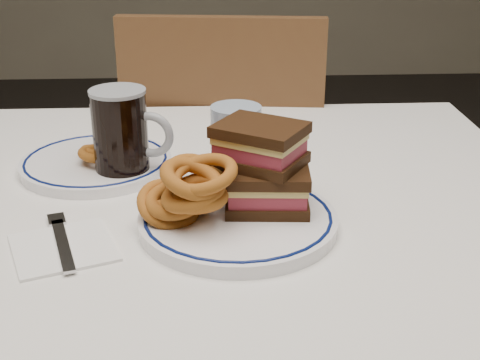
{
  "coord_description": "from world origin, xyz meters",
  "views": [
    {
      "loc": [
        0.12,
        -0.91,
        1.17
      ],
      "look_at": [
        0.16,
        -0.11,
        0.82
      ],
      "focal_mm": 50.0,
      "sensor_mm": 36.0,
      "label": 1
    }
  ],
  "objects_px": {
    "main_plate": "(238,220)",
    "reuben_sandwich": "(264,167)",
    "chair_far": "(227,186)",
    "beer_mug": "(122,134)",
    "far_plate": "(96,163)"
  },
  "relations": [
    {
      "from": "main_plate",
      "to": "beer_mug",
      "type": "relative_size",
      "value": 1.87
    },
    {
      "from": "reuben_sandwich",
      "to": "far_plate",
      "type": "height_order",
      "value": "reuben_sandwich"
    },
    {
      "from": "reuben_sandwich",
      "to": "main_plate",
      "type": "bearing_deg",
      "value": -140.83
    },
    {
      "from": "reuben_sandwich",
      "to": "beer_mug",
      "type": "relative_size",
      "value": 0.99
    },
    {
      "from": "main_plate",
      "to": "reuben_sandwich",
      "type": "bearing_deg",
      "value": 39.17
    },
    {
      "from": "chair_far",
      "to": "reuben_sandwich",
      "type": "bearing_deg",
      "value": -87.28
    },
    {
      "from": "beer_mug",
      "to": "main_plate",
      "type": "bearing_deg",
      "value": -46.24
    },
    {
      "from": "reuben_sandwich",
      "to": "chair_far",
      "type": "bearing_deg",
      "value": 92.72
    },
    {
      "from": "main_plate",
      "to": "far_plate",
      "type": "xyz_separation_m",
      "value": [
        -0.22,
        0.22,
        -0.0
      ]
    },
    {
      "from": "chair_far",
      "to": "beer_mug",
      "type": "bearing_deg",
      "value": -109.08
    },
    {
      "from": "main_plate",
      "to": "reuben_sandwich",
      "type": "distance_m",
      "value": 0.08
    },
    {
      "from": "reuben_sandwich",
      "to": "far_plate",
      "type": "relative_size",
      "value": 0.58
    },
    {
      "from": "chair_far",
      "to": "reuben_sandwich",
      "type": "distance_m",
      "value": 0.73
    },
    {
      "from": "chair_far",
      "to": "beer_mug",
      "type": "relative_size",
      "value": 6.52
    },
    {
      "from": "beer_mug",
      "to": "reuben_sandwich",
      "type": "bearing_deg",
      "value": -35.63
    }
  ]
}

